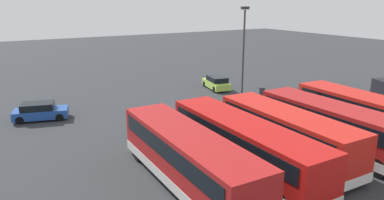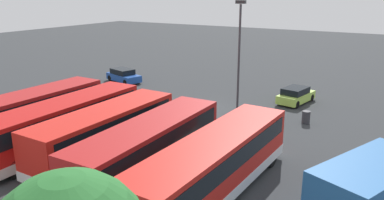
# 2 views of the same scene
# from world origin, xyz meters

# --- Properties ---
(ground_plane) EXTENTS (140.00, 140.00, 0.00)m
(ground_plane) POSITION_xyz_m (0.00, 0.00, 0.00)
(ground_plane) COLOR #2D3033
(bus_single_deck_near_end) EXTENTS (3.01, 11.97, 2.95)m
(bus_single_deck_near_end) POSITION_xyz_m (-7.40, 12.07, 1.62)
(bus_single_deck_near_end) COLOR red
(bus_single_deck_near_end) RESTS_ON ground
(bus_single_deck_second) EXTENTS (2.75, 10.83, 2.95)m
(bus_single_deck_second) POSITION_xyz_m (-3.47, 11.96, 1.62)
(bus_single_deck_second) COLOR #A51919
(bus_single_deck_second) RESTS_ON ground
(bus_single_deck_third) EXTENTS (2.73, 10.19, 2.95)m
(bus_single_deck_third) POSITION_xyz_m (0.14, 11.42, 1.62)
(bus_single_deck_third) COLOR red
(bus_single_deck_third) RESTS_ON ground
(bus_single_deck_fourth) EXTENTS (2.63, 11.53, 2.95)m
(bus_single_deck_fourth) POSITION_xyz_m (3.53, 11.52, 1.62)
(bus_single_deck_fourth) COLOR #B71411
(bus_single_deck_fourth) RESTS_ON ground
(bus_single_deck_fifth) EXTENTS (2.74, 11.34, 2.95)m
(bus_single_deck_fifth) POSITION_xyz_m (7.10, 11.46, 1.62)
(bus_single_deck_fifth) COLOR #A51919
(bus_single_deck_fifth) RESTS_ON ground
(car_hatchback_silver) EXTENTS (2.51, 4.31, 1.43)m
(car_hatchback_silver) POSITION_xyz_m (-6.26, -5.61, 0.70)
(car_hatchback_silver) COLOR #A5D14C
(car_hatchback_silver) RESTS_ON ground
(car_small_green) EXTENTS (4.50, 2.84, 1.43)m
(car_small_green) POSITION_xyz_m (12.10, -4.08, 0.70)
(car_small_green) COLOR #1E479E
(car_small_green) RESTS_ON ground
(lamp_post_tall) EXTENTS (0.70, 0.30, 8.93)m
(lamp_post_tall) POSITION_xyz_m (-3.96, 1.79, 5.16)
(lamp_post_tall) COLOR #38383D
(lamp_post_tall) RESTS_ON ground
(waste_bin_yellow) EXTENTS (0.60, 0.60, 0.95)m
(waste_bin_yellow) POSITION_xyz_m (-8.46, -0.68, 0.47)
(waste_bin_yellow) COLOR #333338
(waste_bin_yellow) RESTS_ON ground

